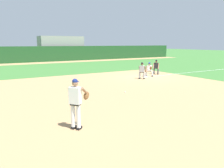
% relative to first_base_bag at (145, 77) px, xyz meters
% --- Properties ---
extents(ground_plane, '(160.00, 160.00, 0.00)m').
position_rel_first_base_bag_xyz_m(ground_plane, '(0.00, 0.00, -0.04)').
color(ground_plane, '#3D7533').
extents(infield_dirt_patch, '(18.00, 18.00, 0.01)m').
position_rel_first_base_bag_xyz_m(infield_dirt_patch, '(-5.06, -4.27, -0.04)').
color(infield_dirt_patch, tan).
rests_on(infield_dirt_patch, ground).
extents(warning_track_strip, '(48.00, 3.20, 0.01)m').
position_rel_first_base_bag_xyz_m(warning_track_strip, '(0.00, 20.00, -0.04)').
color(warning_track_strip, tan).
rests_on(warning_track_strip, ground).
extents(foul_line_stripe, '(16.87, 0.10, 0.00)m').
position_rel_first_base_bag_xyz_m(foul_line_stripe, '(8.44, 0.00, -0.04)').
color(foul_line_stripe, white).
rests_on(foul_line_stripe, ground).
extents(first_base_bag, '(0.38, 0.38, 0.09)m').
position_rel_first_base_bag_xyz_m(first_base_bag, '(0.00, 0.00, 0.00)').
color(first_base_bag, white).
rests_on(first_base_bag, ground).
extents(baseball, '(0.07, 0.07, 0.07)m').
position_rel_first_base_bag_xyz_m(baseball, '(-5.24, -4.50, -0.01)').
color(baseball, white).
rests_on(baseball, ground).
extents(pitcher, '(0.85, 0.56, 1.86)m').
position_rel_first_base_bag_xyz_m(pitcher, '(-10.07, -8.52, 1.01)').
color(pitcher, black).
rests_on(pitcher, ground).
extents(first_baseman, '(0.77, 1.07, 1.34)m').
position_rel_first_base_bag_xyz_m(first_baseman, '(0.60, 0.08, 0.69)').
color(first_baseman, black).
rests_on(first_baseman, ground).
extents(baserunner, '(0.65, 0.68, 1.46)m').
position_rel_first_base_bag_xyz_m(baserunner, '(-0.92, -0.72, 0.75)').
color(baserunner, black).
rests_on(baserunner, ground).
extents(umpire, '(0.65, 0.68, 1.46)m').
position_rel_first_base_bag_xyz_m(umpire, '(2.12, 0.84, 0.75)').
color(umpire, black).
rests_on(umpire, ground).
extents(outfield_wall, '(48.00, 0.50, 2.60)m').
position_rel_first_base_bag_xyz_m(outfield_wall, '(0.00, 22.00, 1.26)').
color(outfield_wall, '#1E4C23').
rests_on(outfield_wall, ground).
extents(stadium_seating_block, '(7.87, 3.35, 4.35)m').
position_rel_first_base_bag_xyz_m(stadium_seating_block, '(0.00, 24.47, 2.16)').
color(stadium_seating_block, gray).
rests_on(stadium_seating_block, ground).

